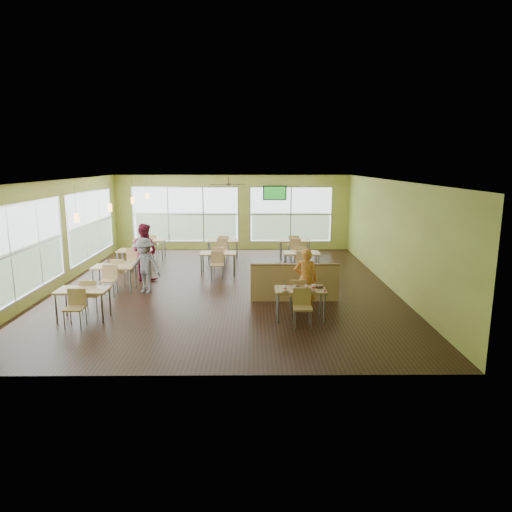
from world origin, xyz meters
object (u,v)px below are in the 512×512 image
(half_wall_divider, at_px, (295,282))
(food_basket, at_px, (318,286))
(main_table, at_px, (300,294))
(man_plaid, at_px, (306,279))

(half_wall_divider, bearing_deg, food_basket, -71.48)
(half_wall_divider, bearing_deg, main_table, -90.00)
(man_plaid, xyz_separation_m, food_basket, (0.24, -0.60, -0.02))
(half_wall_divider, height_order, man_plaid, man_plaid)
(food_basket, bearing_deg, main_table, -165.06)
(half_wall_divider, relative_size, man_plaid, 1.50)
(man_plaid, bearing_deg, food_basket, 120.17)
(man_plaid, bearing_deg, main_table, 82.51)
(main_table, bearing_deg, food_basket, 14.94)
(main_table, bearing_deg, half_wall_divider, 90.00)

